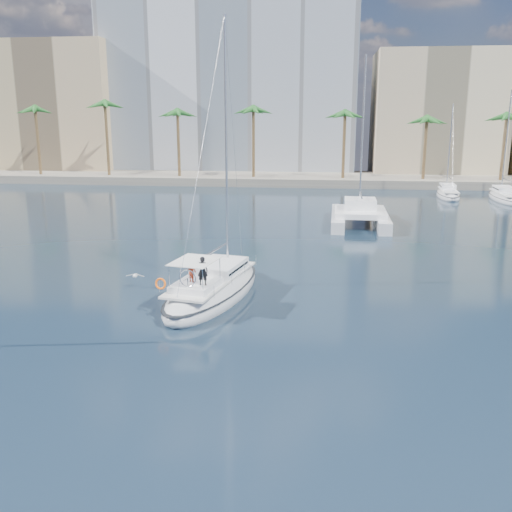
# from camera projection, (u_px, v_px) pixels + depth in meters

# --- Properties ---
(ground) EXTENTS (160.00, 160.00, 0.00)m
(ground) POSITION_uv_depth(u_px,v_px,m) (243.00, 318.00, 29.95)
(ground) COLOR black
(ground) RESTS_ON ground
(quay) EXTENTS (120.00, 14.00, 1.20)m
(quay) POSITION_uv_depth(u_px,v_px,m) (297.00, 178.00, 88.57)
(quay) COLOR gray
(quay) RESTS_ON ground
(building_modern) EXTENTS (42.00, 16.00, 28.00)m
(building_modern) POSITION_uv_depth(u_px,v_px,m) (232.00, 92.00, 98.21)
(building_modern) COLOR silver
(building_modern) RESTS_ON ground
(building_tan_left) EXTENTS (22.00, 14.00, 22.00)m
(building_tan_left) POSITION_uv_depth(u_px,v_px,m) (57.00, 110.00, 98.45)
(building_tan_left) COLOR tan
(building_tan_left) RESTS_ON ground
(building_beige) EXTENTS (20.00, 14.00, 20.00)m
(building_beige) POSITION_uv_depth(u_px,v_px,m) (436.00, 116.00, 92.48)
(building_beige) COLOR beige
(building_beige) RESTS_ON ground
(palm_left) EXTENTS (3.60, 3.60, 12.30)m
(palm_left) POSITION_uv_depth(u_px,v_px,m) (72.00, 114.00, 86.17)
(palm_left) COLOR brown
(palm_left) RESTS_ON ground
(palm_centre) EXTENTS (3.60, 3.60, 12.30)m
(palm_centre) POSITION_uv_depth(u_px,v_px,m) (297.00, 114.00, 82.36)
(palm_centre) COLOR brown
(palm_centre) RESTS_ON ground
(main_sloop) EXTENTS (5.78, 11.70, 16.64)m
(main_sloop) POSITION_uv_depth(u_px,v_px,m) (213.00, 289.00, 33.16)
(main_sloop) COLOR silver
(main_sloop) RESTS_ON ground
(catamaran) EXTENTS (5.60, 10.82, 15.76)m
(catamaran) POSITION_uv_depth(u_px,v_px,m) (360.00, 213.00, 54.80)
(catamaran) COLOR silver
(catamaran) RESTS_ON ground
(seagull) EXTENTS (1.17, 0.50, 0.22)m
(seagull) POSITION_uv_depth(u_px,v_px,m) (135.00, 276.00, 34.95)
(seagull) COLOR silver
(seagull) RESTS_ON ground
(moored_yacht_a) EXTENTS (3.37, 9.52, 11.90)m
(moored_yacht_a) POSITION_uv_depth(u_px,v_px,m) (448.00, 197.00, 72.99)
(moored_yacht_a) COLOR silver
(moored_yacht_a) RESTS_ON ground
(moored_yacht_b) EXTENTS (3.32, 10.83, 13.72)m
(moored_yacht_b) POSITION_uv_depth(u_px,v_px,m) (505.00, 200.00, 70.33)
(moored_yacht_b) COLOR silver
(moored_yacht_b) RESTS_ON ground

